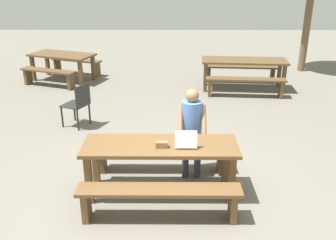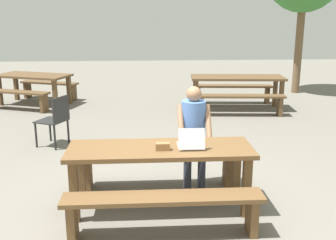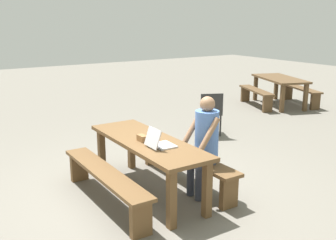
# 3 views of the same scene
# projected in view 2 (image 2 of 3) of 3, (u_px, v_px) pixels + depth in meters

# --- Properties ---
(ground_plane) EXTENTS (30.00, 30.00, 0.00)m
(ground_plane) POSITION_uv_depth(u_px,v_px,m) (161.00, 208.00, 4.71)
(ground_plane) COLOR slate
(picnic_table_front) EXTENTS (2.08, 0.69, 0.75)m
(picnic_table_front) POSITION_uv_depth(u_px,v_px,m) (160.00, 157.00, 4.55)
(picnic_table_front) COLOR brown
(picnic_table_front) RESTS_ON ground
(bench_near) EXTENTS (2.02, 0.30, 0.45)m
(bench_near) POSITION_uv_depth(u_px,v_px,m) (163.00, 205.00, 4.03)
(bench_near) COLOR brown
(bench_near) RESTS_ON ground
(bench_far) EXTENTS (2.02, 0.30, 0.45)m
(bench_far) POSITION_uv_depth(u_px,v_px,m) (158.00, 161.00, 5.22)
(bench_far) COLOR brown
(bench_far) RESTS_ON ground
(laptop) EXTENTS (0.29, 0.32, 0.24)m
(laptop) POSITION_uv_depth(u_px,v_px,m) (191.00, 143.00, 4.50)
(laptop) COLOR silver
(laptop) RESTS_ON picnic_table_front
(small_pouch) EXTENTS (0.15, 0.08, 0.08)m
(small_pouch) POSITION_uv_depth(u_px,v_px,m) (163.00, 147.00, 4.42)
(small_pouch) COLOR olive
(small_pouch) RESTS_ON picnic_table_front
(person_seated) EXTENTS (0.41, 0.41, 1.32)m
(person_seated) POSITION_uv_depth(u_px,v_px,m) (194.00, 130.00, 5.10)
(person_seated) COLOR #333847
(person_seated) RESTS_ON ground
(plastic_chair) EXTENTS (0.58, 0.58, 0.87)m
(plastic_chair) POSITION_uv_depth(u_px,v_px,m) (55.00, 119.00, 6.79)
(plastic_chair) COLOR #262626
(plastic_chair) RESTS_ON ground
(picnic_table_mid) EXTENTS (2.19, 0.94, 0.78)m
(picnic_table_mid) POSITION_uv_depth(u_px,v_px,m) (237.00, 81.00, 9.37)
(picnic_table_mid) COLOR brown
(picnic_table_mid) RESTS_ON ground
(bench_mid_south) EXTENTS (1.94, 0.45, 0.46)m
(bench_mid_south) POSITION_uv_depth(u_px,v_px,m) (241.00, 100.00, 8.85)
(bench_mid_south) COLOR brown
(bench_mid_south) RESTS_ON ground
(bench_mid_north) EXTENTS (1.94, 0.45, 0.46)m
(bench_mid_north) POSITION_uv_depth(u_px,v_px,m) (233.00, 90.00, 10.06)
(bench_mid_north) COLOR brown
(bench_mid_north) RESTS_ON ground
(picnic_table_rear) EXTENTS (1.92, 1.39, 0.75)m
(picnic_table_rear) POSITION_uv_depth(u_px,v_px,m) (34.00, 79.00, 9.87)
(picnic_table_rear) COLOR brown
(picnic_table_rear) RESTS_ON ground
(bench_rear_south) EXTENTS (1.57, 0.83, 0.46)m
(bench_rear_south) POSITION_uv_depth(u_px,v_px,m) (18.00, 96.00, 9.33)
(bench_rear_south) COLOR brown
(bench_rear_south) RESTS_ON ground
(bench_rear_north) EXTENTS (1.57, 0.83, 0.46)m
(bench_rear_north) POSITION_uv_depth(u_px,v_px,m) (50.00, 86.00, 10.55)
(bench_rear_north) COLOR brown
(bench_rear_north) RESTS_ON ground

